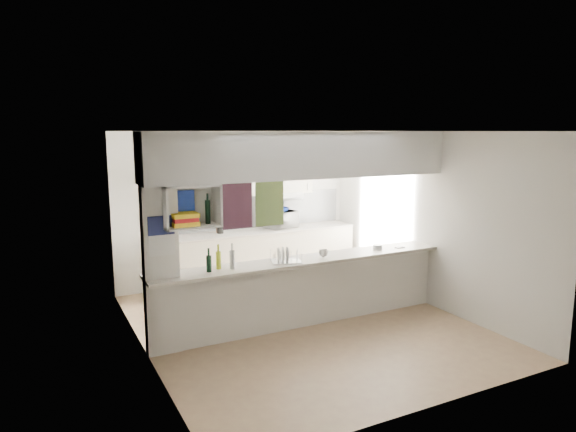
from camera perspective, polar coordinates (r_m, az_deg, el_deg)
floor at (r=7.13m, az=1.77°, el=-11.97°), size 4.80×4.80×0.00m
ceiling at (r=6.64m, az=1.88°, el=9.40°), size 4.80×4.80×0.00m
wall_back at (r=8.91m, az=-5.65°, el=0.99°), size 4.20×0.00×4.20m
wall_left at (r=6.06m, az=-15.88°, el=-3.35°), size 0.00×4.80×4.80m
wall_right at (r=7.98m, az=15.14°, el=-0.29°), size 0.00×4.80×4.80m
servery_partition at (r=6.63m, az=0.52°, el=1.25°), size 4.20×0.50×2.60m
cubby_shelf at (r=6.05m, az=-10.99°, el=0.77°), size 0.65×0.35×0.50m
kitchen_run at (r=8.82m, az=-4.01°, el=-2.22°), size 3.60×0.63×2.24m
microwave at (r=9.00m, az=-0.76°, el=-0.40°), size 0.60×0.48×0.29m
bowl at (r=8.95m, az=-0.76°, el=0.72°), size 0.27×0.27×0.07m
dish_rack at (r=6.68m, az=-0.25°, el=-4.45°), size 0.44×0.38×0.21m
cup at (r=6.92m, az=3.96°, el=-4.12°), size 0.16×0.16×0.10m
wine_bottles at (r=6.35m, az=-7.52°, el=-4.93°), size 0.36×0.14×0.32m
plastic_tubs at (r=7.52m, az=10.12°, el=-3.41°), size 0.49×0.17×0.07m
utensil_jar at (r=8.59m, az=-7.54°, el=-1.42°), size 0.11×0.11×0.15m
knife_block at (r=8.62m, az=-7.59°, el=-1.25°), size 0.11×0.09×0.20m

